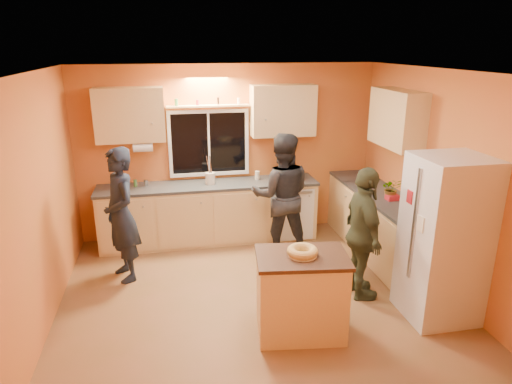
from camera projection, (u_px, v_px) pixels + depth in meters
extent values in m
plane|color=brown|center=(254.00, 294.00, 5.48)|extent=(4.50, 4.50, 0.00)
cube|color=#CC6134|center=(229.00, 152.00, 6.94)|extent=(4.50, 0.04, 2.60)
cube|color=#CC6134|center=(309.00, 277.00, 3.21)|extent=(4.50, 0.04, 2.60)
cube|color=#CC6134|center=(38.00, 205.00, 4.66)|extent=(0.04, 4.00, 2.60)
cube|color=#CC6134|center=(437.00, 180.00, 5.50)|extent=(0.04, 4.00, 2.60)
cube|color=white|center=(254.00, 71.00, 4.67)|extent=(4.50, 4.00, 0.02)
cube|color=black|center=(209.00, 143.00, 6.83)|extent=(1.10, 0.02, 0.90)
cube|color=white|center=(209.00, 143.00, 6.81)|extent=(1.20, 0.04, 1.00)
cube|color=tan|center=(130.00, 115.00, 6.33)|extent=(0.95, 0.33, 0.75)
cube|color=tan|center=(283.00, 111.00, 6.74)|extent=(0.95, 0.33, 0.75)
cube|color=tan|center=(397.00, 119.00, 6.02)|extent=(0.33, 1.00, 0.75)
cylinder|color=silver|center=(143.00, 148.00, 6.39)|extent=(0.27, 0.12, 0.12)
cube|color=tan|center=(210.00, 214.00, 6.87)|extent=(3.20, 0.60, 0.86)
cube|color=#282B2D|center=(209.00, 185.00, 6.73)|extent=(3.24, 0.62, 0.04)
cube|color=tan|center=(353.00, 203.00, 7.30)|extent=(0.60, 0.60, 0.86)
cube|color=#282B2D|center=(355.00, 177.00, 7.16)|extent=(0.62, 0.62, 0.04)
cube|color=tan|center=(388.00, 232.00, 6.18)|extent=(0.60, 1.80, 0.86)
cube|color=#282B2D|center=(391.00, 201.00, 6.04)|extent=(0.62, 1.84, 0.04)
cube|color=silver|center=(444.00, 239.00, 4.81)|extent=(0.72, 0.70, 1.80)
cube|color=tan|center=(301.00, 296.00, 4.64)|extent=(0.94, 0.69, 0.85)
cube|color=black|center=(302.00, 257.00, 4.50)|extent=(0.98, 0.73, 0.04)
torus|color=tan|center=(302.00, 251.00, 4.48)|extent=(0.31, 0.31, 0.09)
imported|color=black|center=(121.00, 215.00, 5.63)|extent=(0.61, 0.73, 1.70)
imported|color=black|center=(281.00, 195.00, 6.30)|extent=(0.95, 0.80, 1.74)
imported|color=#393C26|center=(363.00, 234.00, 5.22)|extent=(0.46, 0.95, 1.58)
imported|color=black|center=(287.00, 176.00, 6.95)|extent=(0.46, 0.46, 0.10)
cylinder|color=#EDE2C6|center=(210.00, 178.00, 6.69)|extent=(0.14, 0.14, 0.17)
imported|color=gray|center=(391.00, 189.00, 6.03)|extent=(0.30, 0.27, 0.28)
cube|color=#B11B24|center=(392.00, 197.00, 6.02)|extent=(0.16, 0.13, 0.07)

